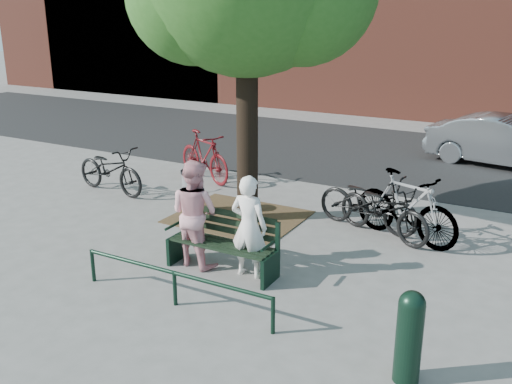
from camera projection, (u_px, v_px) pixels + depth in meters
The scene contains 15 objects.
ground at pixel (222, 271), 8.82m from camera, with size 90.00×90.00×0.00m, color gray.
dirt_pit at pixel (239, 217), 11.11m from camera, with size 2.40×2.00×0.02m, color brown.
road at pixel (384, 155), 15.90m from camera, with size 40.00×7.00×0.01m, color black.
park_bench at pixel (224, 241), 8.74m from camera, with size 1.74×0.54×0.97m.
guard_railing at pixel (174, 278), 7.69m from camera, with size 3.06×0.06×0.51m.
person_left at pixel (249, 227), 8.45m from camera, with size 0.58×0.38×1.58m, color white.
person_right at pixel (195, 213), 8.84m from camera, with size 0.83×0.64×1.70m, color pink.
bollard at pixel (409, 334), 6.06m from camera, with size 0.29×0.29×1.07m.
litter_bin at pixel (192, 191), 11.25m from camera, with size 0.43×0.43×0.87m.
bicycle_a at pixel (110, 169), 12.49m from camera, with size 0.70×1.99×1.05m, color black.
bicycle_b at pixel (204, 156), 13.36m from camera, with size 0.55×1.94×1.17m, color #530B0F.
bicycle_c at pixel (368, 202), 10.39m from camera, with size 0.69×1.98×1.04m, color black.
bicycle_d at pixel (406, 207), 9.84m from camera, with size 0.58×2.05×1.23m, color gray.
bicycle_e at pixel (384, 209), 10.03m from camera, with size 0.68×1.94×1.02m, color black.
parked_car at pixel (506, 142), 14.56m from camera, with size 1.36×3.89×1.28m, color slate.
Camera 1 is at (4.33, -6.77, 3.86)m, focal length 40.00 mm.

